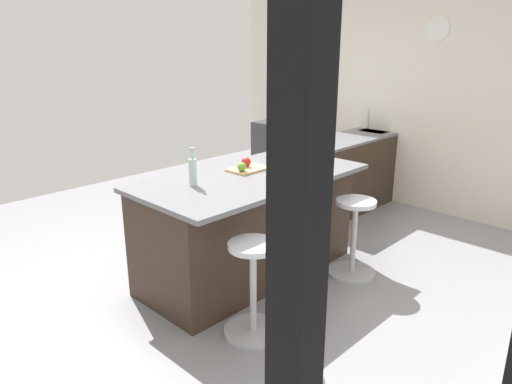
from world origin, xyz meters
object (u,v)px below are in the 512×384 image
object	(u,v)px
stool_middle	(253,292)
water_bottle	(193,171)
oven_range	(279,151)
stool_by_window	(354,240)
apple_red	(246,162)
apple_green	(242,167)
cutting_board	(249,169)
kitchen_island	(248,224)
fruit_bowl	(296,155)

from	to	relation	value
stool_middle	water_bottle	size ratio (longest dim) A/B	2.32
oven_range	stool_by_window	size ratio (longest dim) A/B	1.24
apple_red	water_bottle	world-z (taller)	water_bottle
stool_middle	apple_green	world-z (taller)	apple_green
stool_by_window	cutting_board	bearing A→B (deg)	-55.13
stool_middle	stool_by_window	bearing A→B (deg)	180.00
kitchen_island	apple_green	size ratio (longest dim) A/B	24.96
stool_middle	cutting_board	size ratio (longest dim) A/B	2.01
apple_green	kitchen_island	bearing A→B (deg)	119.68
kitchen_island	stool_middle	xyz separation A→B (m)	(0.65, 0.70, -0.14)
apple_red	oven_range	bearing A→B (deg)	-144.14
apple_red	fruit_bowl	xyz separation A→B (m)	(-0.62, 0.07, -0.02)
water_bottle	apple_red	bearing A→B (deg)	-174.25
cutting_board	stool_by_window	bearing A→B (deg)	124.87
stool_by_window	stool_middle	xyz separation A→B (m)	(1.30, 0.00, 0.00)
cutting_board	fruit_bowl	bearing A→B (deg)	177.40
apple_green	water_bottle	xyz separation A→B (m)	(0.53, -0.02, 0.06)
cutting_board	apple_green	bearing A→B (deg)	19.02
apple_green	stool_middle	bearing A→B (deg)	50.34
stool_middle	cutting_board	xyz separation A→B (m)	(-0.75, -0.80, 0.63)
oven_range	water_bottle	xyz separation A→B (m)	(3.08, 1.82, 0.63)
cutting_board	apple_green	world-z (taller)	apple_green
oven_range	cutting_board	world-z (taller)	cutting_board
cutting_board	fruit_bowl	distance (m)	0.63
stool_by_window	apple_green	world-z (taller)	apple_green
apple_green	fruit_bowl	size ratio (longest dim) A/B	0.34
kitchen_island	apple_green	bearing A→B (deg)	-60.32
kitchen_island	fruit_bowl	xyz separation A→B (m)	(-0.73, -0.06, 0.51)
stool_by_window	fruit_bowl	bearing A→B (deg)	-95.76
water_bottle	fruit_bowl	world-z (taller)	water_bottle
oven_range	cutting_board	distance (m)	3.07
stool_by_window	cutting_board	size ratio (longest dim) A/B	2.01
cutting_board	fruit_bowl	size ratio (longest dim) A/B	1.50
kitchen_island	stool_by_window	distance (m)	0.97
oven_range	apple_red	distance (m)	3.04
stool_by_window	fruit_bowl	size ratio (longest dim) A/B	3.01
cutting_board	apple_green	distance (m)	0.14
kitchen_island	apple_red	xyz separation A→B (m)	(-0.11, -0.14, 0.54)
stool_middle	fruit_bowl	distance (m)	1.71
stool_middle	water_bottle	xyz separation A→B (m)	(-0.10, -0.77, 0.74)
fruit_bowl	kitchen_island	bearing A→B (deg)	4.95
oven_range	apple_red	xyz separation A→B (m)	(2.42, 1.75, 0.57)
oven_range	water_bottle	distance (m)	3.64
kitchen_island	stool_middle	size ratio (longest dim) A/B	2.85
cutting_board	kitchen_island	bearing A→B (deg)	43.33
stool_middle	cutting_board	world-z (taller)	cutting_board
oven_range	stool_middle	xyz separation A→B (m)	(3.18, 2.59, -0.11)
water_bottle	stool_middle	bearing A→B (deg)	82.75
fruit_bowl	stool_by_window	bearing A→B (deg)	84.24
kitchen_island	apple_red	distance (m)	0.56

